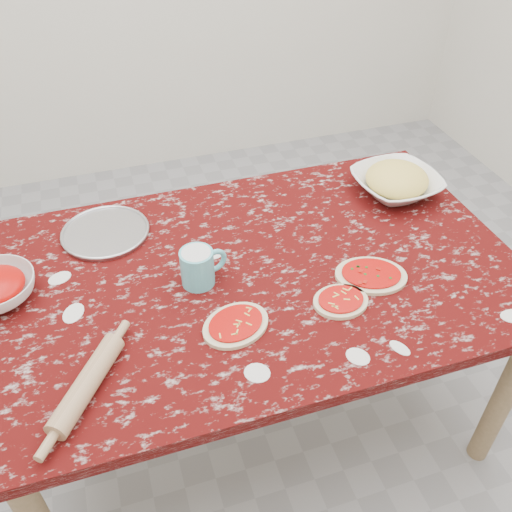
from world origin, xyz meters
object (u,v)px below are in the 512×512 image
(pizza_tray, at_px, (106,233))
(rolling_pin, at_px, (87,384))
(worktable, at_px, (256,288))
(flour_mug, at_px, (199,267))
(cheese_bowl, at_px, (396,184))

(pizza_tray, bearing_deg, rolling_pin, -99.63)
(worktable, bearing_deg, pizza_tray, 143.10)
(worktable, distance_m, flour_mug, 0.23)
(worktable, distance_m, rolling_pin, 0.61)
(cheese_bowl, relative_size, rolling_pin, 1.06)
(worktable, height_order, pizza_tray, pizza_tray)
(cheese_bowl, height_order, flour_mug, flour_mug)
(pizza_tray, height_order, flour_mug, flour_mug)
(worktable, bearing_deg, rolling_pin, -150.16)
(worktable, xyz_separation_m, cheese_bowl, (0.61, 0.24, 0.12))
(cheese_bowl, bearing_deg, worktable, -158.40)
(cheese_bowl, relative_size, flour_mug, 2.04)
(pizza_tray, height_order, cheese_bowl, cheese_bowl)
(worktable, relative_size, rolling_pin, 5.74)
(worktable, height_order, cheese_bowl, cheese_bowl)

